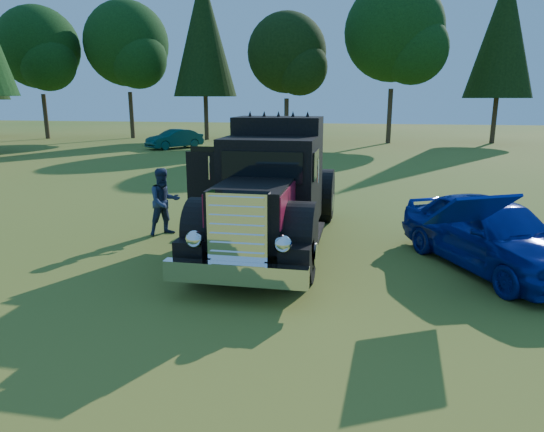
{
  "coord_description": "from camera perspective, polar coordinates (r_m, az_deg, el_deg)",
  "views": [
    {
      "loc": [
        2.16,
        -9.29,
        3.43
      ],
      "look_at": [
        0.36,
        0.26,
        1.07
      ],
      "focal_mm": 32.0,
      "sensor_mm": 36.0,
      "label": 1
    }
  ],
  "objects": [
    {
      "name": "spectator_near",
      "position": [
        12.03,
        -6.52,
        1.5
      ],
      "size": [
        0.56,
        0.74,
        1.82
      ],
      "primitive_type": "imported",
      "rotation": [
        0.0,
        0.0,
        1.37
      ],
      "color": "#1D2243",
      "rests_on": "ground"
    },
    {
      "name": "spectator_far",
      "position": [
        12.67,
        -12.55,
        1.65
      ],
      "size": [
        1.05,
        1.05,
        1.72
      ],
      "primitive_type": "imported",
      "rotation": [
        0.0,
        0.0,
        0.79
      ],
      "color": "#1E2F46",
      "rests_on": "ground"
    },
    {
      "name": "distant_teal_car",
      "position": [
        34.96,
        -11.39,
        8.88
      ],
      "size": [
        3.48,
        4.05,
        1.32
      ],
      "primitive_type": "imported",
      "rotation": [
        0.0,
        0.0,
        -0.63
      ],
      "color": "#0A3D3C",
      "rests_on": "ground"
    },
    {
      "name": "treeline",
      "position": [
        37.36,
        0.2,
        20.36
      ],
      "size": [
        72.1,
        24.04,
        13.84
      ],
      "color": "#2D2116",
      "rests_on": "ground"
    },
    {
      "name": "diamond_t_truck",
      "position": [
        11.19,
        -0.06,
        2.59
      ],
      "size": [
        3.38,
        7.16,
        3.0
      ],
      "color": "black",
      "rests_on": "ground"
    },
    {
      "name": "hotrod_coupe",
      "position": [
        10.86,
        24.33,
        -1.79
      ],
      "size": [
        3.59,
        4.78,
        1.89
      ],
      "color": "#073FA8",
      "rests_on": "ground"
    },
    {
      "name": "ground",
      "position": [
        10.14,
        -2.26,
        -6.11
      ],
      "size": [
        120.0,
        120.0,
        0.0
      ],
      "primitive_type": "plane",
      "color": "#38601C",
      "rests_on": "ground"
    }
  ]
}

